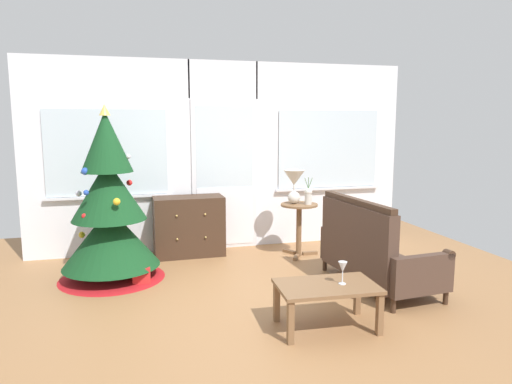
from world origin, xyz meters
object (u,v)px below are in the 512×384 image
at_px(side_table, 299,219).
at_px(gift_box, 141,275).
at_px(dresser_cabinet, 189,226).
at_px(settee_sofa, 372,253).
at_px(table_lamp, 294,182).
at_px(wine_glass, 343,268).
at_px(coffee_table, 327,291).
at_px(flower_vase, 308,195).
at_px(christmas_tree, 109,215).

distance_m(side_table, gift_box, 2.14).
bearing_deg(dresser_cabinet, settee_sofa, -44.64).
bearing_deg(table_lamp, wine_glass, -98.70).
bearing_deg(wine_glass, table_lamp, 81.30).
bearing_deg(table_lamp, coffee_table, -102.11).
bearing_deg(coffee_table, table_lamp, 77.89).
bearing_deg(flower_vase, christmas_tree, -173.98).
relative_size(side_table, coffee_table, 0.80).
bearing_deg(dresser_cabinet, christmas_tree, -143.45).
bearing_deg(wine_glass, gift_box, 136.17).
xyz_separation_m(settee_sofa, coffee_table, (-0.86, -0.81, -0.05)).
bearing_deg(christmas_tree, coffee_table, -44.93).
bearing_deg(table_lamp, settee_sofa, -73.68).
bearing_deg(settee_sofa, wine_glass, -131.15).
bearing_deg(dresser_cabinet, table_lamp, -14.74).
height_order(settee_sofa, coffee_table, settee_sofa).
relative_size(coffee_table, wine_glass, 4.44).
distance_m(dresser_cabinet, coffee_table, 2.66).
height_order(dresser_cabinet, table_lamp, table_lamp).
distance_m(christmas_tree, flower_vase, 2.45).
bearing_deg(side_table, christmas_tree, -172.28).
distance_m(flower_vase, coffee_table, 2.21).
distance_m(settee_sofa, table_lamp, 1.53).
xyz_separation_m(side_table, wine_glass, (-0.39, -2.15, 0.04)).
bearing_deg(table_lamp, side_table, -33.69).
bearing_deg(coffee_table, settee_sofa, 43.43).
bearing_deg(dresser_cabinet, flower_vase, -16.81).
height_order(flower_vase, wine_glass, flower_vase).
bearing_deg(side_table, dresser_cabinet, 164.33).
bearing_deg(coffee_table, christmas_tree, 135.07).
bearing_deg(dresser_cabinet, coffee_table, -71.10).
height_order(coffee_table, wine_glass, wine_glass).
bearing_deg(gift_box, settee_sofa, -17.15).
bearing_deg(flower_vase, wine_glass, -103.33).
xyz_separation_m(dresser_cabinet, coffee_table, (0.86, -2.51, -0.06)).
xyz_separation_m(side_table, gift_box, (-2.02, -0.58, -0.39)).
bearing_deg(settee_sofa, christmas_tree, 159.60).
height_order(settee_sofa, flower_vase, flower_vase).
distance_m(side_table, coffee_table, 2.20).
distance_m(coffee_table, gift_box, 2.16).
xyz_separation_m(coffee_table, wine_glass, (0.13, -0.02, 0.20)).
distance_m(table_lamp, gift_box, 2.24).
distance_m(table_lamp, coffee_table, 2.31).
relative_size(dresser_cabinet, table_lamp, 2.06).
distance_m(settee_sofa, flower_vase, 1.34).
height_order(coffee_table, gift_box, coffee_table).
xyz_separation_m(settee_sofa, flower_vase, (-0.24, 1.25, 0.43)).
height_order(christmas_tree, flower_vase, christmas_tree).
xyz_separation_m(flower_vase, coffee_table, (-0.62, -2.07, -0.48)).
relative_size(christmas_tree, wine_glass, 9.89).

